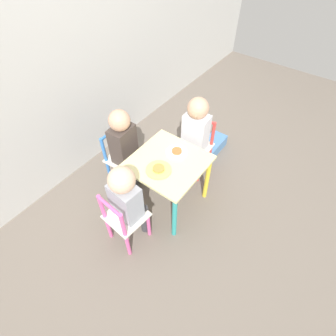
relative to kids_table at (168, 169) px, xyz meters
The scene contains 12 objects.
ground_plane 0.41m from the kids_table, ahead, with size 6.00×6.00×0.00m, color #6B6056.
house_wall 1.30m from the kids_table, 90.00° to the left, with size 6.00×0.06×2.60m.
kids_table is the anchor object (origin of this frame).
chair_pink 0.49m from the kids_table, behind, with size 0.28×0.28×0.53m.
chair_red 0.49m from the kids_table, ahead, with size 0.28×0.28×0.53m.
chair_blue 0.49m from the kids_table, 94.41° to the left, with size 0.28×0.28×0.53m.
child_left 0.41m from the kids_table, behind, with size 0.23×0.21×0.75m.
child_right 0.42m from the kids_table, ahead, with size 0.22×0.21×0.79m.
child_back 0.41m from the kids_table, 94.41° to the left, with size 0.21×0.22×0.77m.
plate_left 0.15m from the kids_table, behind, with size 0.19×0.19×0.03m.
plate_right 0.15m from the kids_table, ahead, with size 0.17×0.17×0.03m.
storage_bin 0.84m from the kids_table, ahead, with size 0.35×0.17×0.12m.
Camera 1 is at (-1.06, -0.79, 1.89)m, focal length 28.00 mm.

